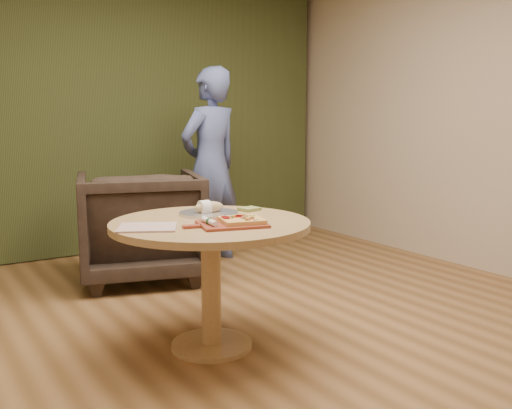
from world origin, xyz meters
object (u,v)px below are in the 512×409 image
object	(u,v)px
pizza_paddle	(230,224)
person_standing	(210,166)
cutlery_roll	(210,221)
bread_roll	(208,207)
pedestal_table	(211,245)
flatbread_pizza	(242,220)
armchair	(140,220)
serving_tray	(209,213)

from	to	relation	value
pizza_paddle	person_standing	xyz separation A→B (m)	(0.94, 1.99, 0.13)
cutlery_roll	bread_roll	bearing A→B (deg)	69.43
cutlery_roll	pedestal_table	bearing A→B (deg)	66.39
pizza_paddle	flatbread_pizza	size ratio (longest dim) A/B	1.76
armchair	person_standing	size ratio (longest dim) A/B	0.56
cutlery_roll	bread_roll	distance (m)	0.39
pedestal_table	serving_tray	distance (m)	0.26
cutlery_roll	armchair	distance (m)	1.78
person_standing	cutlery_roll	bearing A→B (deg)	47.14
cutlery_roll	flatbread_pizza	bearing A→B (deg)	-7.55
bread_roll	person_standing	world-z (taller)	person_standing
cutlery_roll	bread_roll	world-z (taller)	bread_roll
pedestal_table	person_standing	xyz separation A→B (m)	(0.97, 1.81, 0.28)
serving_tray	armchair	bearing A→B (deg)	86.19
pedestal_table	flatbread_pizza	bearing A→B (deg)	-65.57
flatbread_pizza	bread_roll	world-z (taller)	bread_roll
bread_roll	pedestal_table	bearing A→B (deg)	-113.74
flatbread_pizza	person_standing	distance (m)	2.19
pedestal_table	bread_roll	xyz separation A→B (m)	(0.09, 0.20, 0.18)
serving_tray	cutlery_roll	bearing A→B (deg)	-117.38
pizza_paddle	armchair	xyz separation A→B (m)	(0.16, 1.76, -0.26)
pizza_paddle	serving_tray	world-z (taller)	serving_tray
pedestal_table	serving_tray	world-z (taller)	serving_tray
pedestal_table	armchair	distance (m)	1.59
serving_tray	flatbread_pizza	bearing A→B (deg)	-91.04
serving_tray	armchair	distance (m)	1.41
armchair	person_standing	world-z (taller)	person_standing
pizza_paddle	bread_roll	xyz separation A→B (m)	(0.06, 0.38, 0.04)
pedestal_table	cutlery_roll	distance (m)	0.25
flatbread_pizza	person_standing	bearing A→B (deg)	66.35
armchair	pedestal_table	bearing A→B (deg)	99.47
serving_tray	person_standing	bearing A→B (deg)	61.63
pizza_paddle	bread_roll	bearing A→B (deg)	94.99
pizza_paddle	person_standing	distance (m)	2.21
person_standing	armchair	bearing A→B (deg)	1.93
bread_roll	serving_tray	bearing A→B (deg)	0.00
flatbread_pizza	serving_tray	size ratio (longest dim) A/B	0.75
pedestal_table	bread_roll	size ratio (longest dim) A/B	5.84
cutlery_roll	bread_roll	xyz separation A→B (m)	(0.17, 0.35, 0.01)
serving_tray	armchair	xyz separation A→B (m)	(0.09, 1.38, -0.26)
armchair	person_standing	bearing A→B (deg)	-147.15
person_standing	serving_tray	bearing A→B (deg)	46.96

